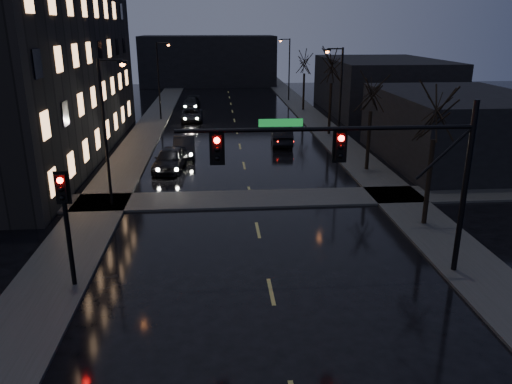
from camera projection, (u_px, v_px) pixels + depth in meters
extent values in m
cube|color=#2D2D2B|center=(142.00, 140.00, 43.71)|extent=(3.00, 140.00, 0.12)
cube|color=#2D2D2B|center=(332.00, 136.00, 45.00)|extent=(3.00, 140.00, 0.12)
cube|color=#2D2D2B|center=(251.00, 199.00, 28.75)|extent=(40.00, 3.00, 0.12)
cube|color=black|center=(16.00, 77.00, 36.50)|extent=(12.00, 30.00, 12.00)
cube|color=black|center=(456.00, 128.00, 36.24)|extent=(10.00, 14.00, 5.00)
cube|color=black|center=(381.00, 86.00, 57.00)|extent=(12.00, 18.00, 6.00)
cube|color=black|center=(208.00, 61.00, 83.54)|extent=(22.00, 10.00, 8.00)
cylinder|color=black|center=(464.00, 191.00, 19.26)|extent=(0.22, 0.22, 7.00)
cylinder|color=black|center=(327.00, 129.00, 18.05)|extent=(11.00, 0.16, 0.16)
cylinder|color=black|center=(444.00, 153.00, 18.71)|extent=(2.05, 0.10, 2.05)
cube|color=#0C591E|center=(281.00, 123.00, 17.84)|extent=(1.60, 0.04, 0.28)
cube|color=black|center=(217.00, 148.00, 17.95)|extent=(0.35, 0.28, 1.05)
sphere|color=#FF0705|center=(217.00, 140.00, 17.70)|extent=(0.22, 0.22, 0.22)
cube|color=black|center=(340.00, 146.00, 18.29)|extent=(0.35, 0.28, 1.05)
sphere|color=#FF0705|center=(341.00, 138.00, 18.04)|extent=(0.22, 0.22, 0.22)
cylinder|color=black|center=(68.00, 234.00, 18.53)|extent=(0.18, 0.18, 4.40)
cube|color=black|center=(62.00, 188.00, 17.96)|extent=(0.35, 0.28, 1.05)
sphere|color=#FF0705|center=(60.00, 180.00, 17.70)|extent=(0.22, 0.22, 0.22)
cylinder|color=black|center=(428.00, 183.00, 24.46)|extent=(0.24, 0.24, 4.40)
cylinder|color=black|center=(368.00, 141.00, 33.95)|extent=(0.24, 0.24, 4.12)
cylinder|color=black|center=(330.00, 109.00, 45.21)|extent=(0.24, 0.24, 4.68)
cylinder|color=black|center=(304.00, 92.00, 58.51)|extent=(0.24, 0.24, 4.29)
cylinder|color=black|center=(105.00, 136.00, 26.44)|extent=(0.16, 0.16, 8.00)
cylinder|color=black|center=(110.00, 60.00, 25.25)|extent=(1.20, 0.10, 0.10)
cube|color=black|center=(122.00, 62.00, 25.33)|extent=(0.50, 0.25, 0.15)
sphere|color=orange|center=(122.00, 64.00, 25.36)|extent=(0.28, 0.28, 0.28)
cylinder|color=black|center=(159.00, 82.00, 51.97)|extent=(0.16, 0.16, 8.00)
cylinder|color=black|center=(162.00, 43.00, 50.78)|extent=(1.20, 0.10, 0.10)
cube|color=black|center=(168.00, 44.00, 50.86)|extent=(0.50, 0.25, 0.15)
sphere|color=orange|center=(168.00, 45.00, 50.89)|extent=(0.28, 0.28, 0.28)
cylinder|color=black|center=(340.00, 100.00, 38.97)|extent=(0.16, 0.16, 8.00)
cylinder|color=black|center=(335.00, 49.00, 37.69)|extent=(1.20, 0.10, 0.10)
cube|color=black|center=(327.00, 50.00, 37.67)|extent=(0.50, 0.25, 0.15)
sphere|color=orange|center=(327.00, 51.00, 37.71)|extent=(0.28, 0.28, 0.28)
cylinder|color=black|center=(289.00, 70.00, 65.44)|extent=(0.16, 0.16, 8.00)
cylinder|color=black|center=(285.00, 39.00, 64.16)|extent=(1.20, 0.10, 0.10)
cube|color=black|center=(281.00, 40.00, 64.15)|extent=(0.50, 0.25, 0.15)
sphere|color=orange|center=(281.00, 41.00, 64.18)|extent=(0.28, 0.28, 0.28)
imported|color=black|center=(170.00, 159.00, 34.47)|extent=(2.48, 4.87, 1.59)
imported|color=black|center=(184.00, 146.00, 38.25)|extent=(1.74, 4.63, 1.51)
imported|color=black|center=(192.00, 115.00, 52.44)|extent=(2.22, 4.72, 1.31)
imported|color=black|center=(191.00, 103.00, 59.96)|extent=(2.27, 4.83, 1.36)
imported|color=black|center=(282.00, 135.00, 42.02)|extent=(1.98, 4.87, 1.57)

